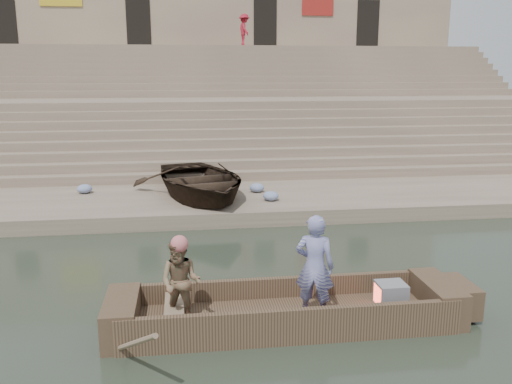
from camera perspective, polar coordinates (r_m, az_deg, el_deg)
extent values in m
plane|color=#263024|center=(8.29, -8.76, -16.14)|extent=(120.00, 120.00, 0.00)
cube|color=gray|center=(15.73, -8.37, -1.28)|extent=(32.00, 4.00, 0.40)
cube|color=gray|center=(22.91, -8.32, 6.18)|extent=(32.00, 3.00, 2.80)
cube|color=gray|center=(29.80, -8.31, 10.00)|extent=(32.00, 3.00, 5.20)
cube|color=gray|center=(17.89, -8.33, 0.93)|extent=(32.00, 0.50, 0.70)
cube|color=gray|center=(18.35, -8.34, 1.70)|extent=(32.00, 0.50, 1.00)
cube|color=gray|center=(18.81, -8.34, 2.44)|extent=(32.00, 0.50, 1.30)
cube|color=gray|center=(19.28, -8.34, 3.14)|extent=(32.00, 0.50, 1.60)
cube|color=gray|center=(19.75, -8.35, 3.81)|extent=(32.00, 0.50, 1.90)
cube|color=gray|center=(20.22, -8.35, 4.45)|extent=(32.00, 0.50, 2.20)
cube|color=gray|center=(20.70, -8.35, 5.06)|extent=(32.00, 0.50, 2.50)
cube|color=gray|center=(21.17, -8.36, 5.64)|extent=(32.00, 0.50, 2.80)
cube|color=gray|center=(24.63, -8.31, 6.99)|extent=(32.00, 0.50, 3.10)
cube|color=gray|center=(25.12, -8.31, 7.44)|extent=(32.00, 0.50, 3.40)
cube|color=gray|center=(25.60, -8.31, 7.88)|extent=(32.00, 0.50, 3.70)
cube|color=gray|center=(26.09, -8.32, 8.30)|extent=(32.00, 0.50, 4.00)
cube|color=gray|center=(26.58, -8.32, 8.70)|extent=(32.00, 0.50, 4.30)
cube|color=gray|center=(27.07, -8.32, 9.09)|extent=(32.00, 0.50, 4.60)
cube|color=gray|center=(27.56, -8.33, 9.47)|extent=(32.00, 0.50, 4.90)
cube|color=gray|center=(28.05, -8.33, 9.83)|extent=(32.00, 0.50, 5.20)
cube|color=tan|center=(33.80, -8.43, 15.41)|extent=(32.00, 5.00, 11.20)
cube|color=black|center=(32.75, -25.15, 16.22)|extent=(1.30, 0.18, 2.60)
cube|color=black|center=(31.50, -12.34, 17.28)|extent=(1.30, 0.18, 2.60)
cube|color=black|center=(31.78, 0.96, 17.52)|extent=(1.30, 0.18, 2.60)
cube|color=black|center=(33.21, 11.72, 17.06)|extent=(1.30, 0.18, 2.60)
cube|color=maroon|center=(32.39, 6.55, 19.13)|extent=(1.80, 0.10, 1.20)
cube|color=brown|center=(8.85, 3.13, -13.25)|extent=(5.00, 1.30, 0.22)
cube|color=brown|center=(8.23, 3.98, -14.05)|extent=(5.20, 0.12, 0.56)
cube|color=brown|center=(9.33, 2.42, -10.66)|extent=(5.20, 0.12, 0.56)
cube|color=brown|center=(8.69, -14.04, -12.75)|extent=(0.50, 1.30, 0.60)
cube|color=brown|center=(9.55, 18.63, -10.66)|extent=(0.50, 1.30, 0.60)
cube|color=brown|center=(9.72, 20.79, -10.28)|extent=(0.35, 0.90, 0.50)
cube|color=#937A5B|center=(8.59, -8.65, -12.07)|extent=(0.30, 1.20, 0.08)
cylinder|color=#937A5B|center=(7.87, -13.62, -15.55)|extent=(1.03, 2.10, 1.36)
sphere|color=#CB6467|center=(8.03, -8.12, -5.47)|extent=(0.26, 0.26, 0.26)
imported|color=navy|center=(8.38, 6.23, -7.87)|extent=(0.70, 0.59, 1.65)
imported|color=#2B8152|center=(8.24, -7.98, -9.47)|extent=(0.78, 0.69, 1.33)
cube|color=slate|center=(9.18, 14.09, -10.50)|extent=(0.46, 0.42, 0.40)
cube|color=#E5593F|center=(9.11, 12.84, -10.62)|extent=(0.04, 0.34, 0.32)
imported|color=#2D2116|center=(15.58, -5.98, 1.24)|extent=(4.38, 5.37, 0.98)
imported|color=maroon|center=(29.23, -1.24, 16.78)|extent=(0.75, 1.13, 1.63)
ellipsoid|color=#3F5999|center=(16.18, 0.08, 0.46)|extent=(0.44, 0.44, 0.26)
ellipsoid|color=#3F5999|center=(16.83, -17.70, 0.33)|extent=(0.44, 0.44, 0.26)
ellipsoid|color=#3F5999|center=(15.13, 1.59, -0.42)|extent=(0.44, 0.44, 0.26)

